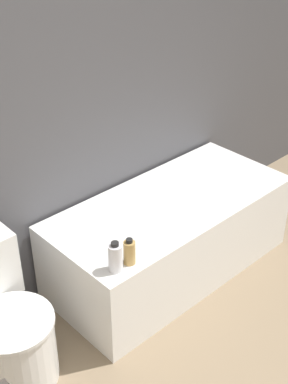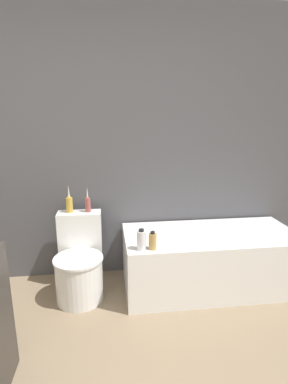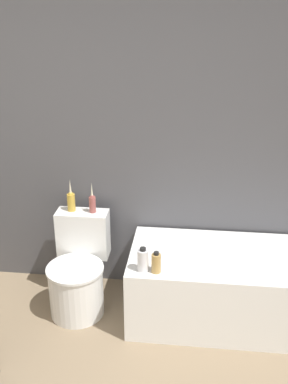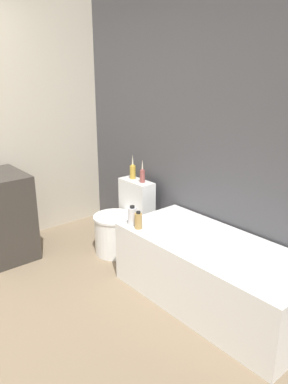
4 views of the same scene
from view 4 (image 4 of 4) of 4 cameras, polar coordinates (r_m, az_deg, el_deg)
The scene contains 8 objects.
wall_back_tiled at distance 3.53m, azimuth 6.10°, elevation 9.82°, with size 6.40×0.06×2.60m.
bathtub at distance 3.10m, azimuth 10.29°, elevation -12.01°, with size 1.60×0.73×0.53m.
toilet at distance 3.87m, azimuth -3.52°, elevation -4.84°, with size 0.43×0.59×0.72m.
vanity_counter at distance 3.96m, azimuth -20.66°, elevation -3.39°, with size 0.62×0.46×0.86m.
vase_gold at distance 3.89m, azimuth -1.73°, elevation 3.29°, with size 0.06×0.06×0.26m.
vase_silver at distance 3.76m, azimuth -0.25°, elevation 2.65°, with size 0.05×0.05×0.24m.
shampoo_bottle_tall at distance 3.21m, azimuth -1.79°, elevation -3.69°, with size 0.07×0.07×0.18m.
shampoo_bottle_short at distance 3.15m, azimuth -0.87°, elevation -4.38°, with size 0.06×0.06×0.15m.
Camera 4 is at (2.42, -0.36, 1.84)m, focal length 35.00 mm.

